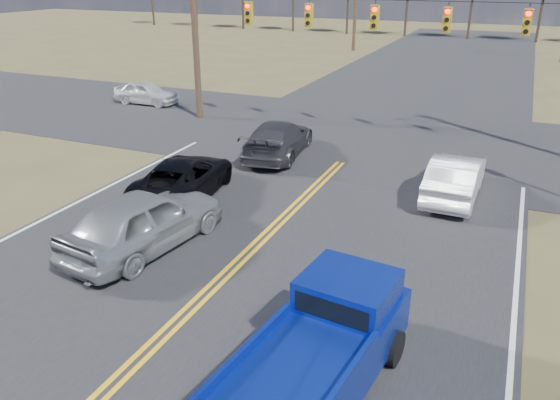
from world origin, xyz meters
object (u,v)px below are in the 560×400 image
at_px(black_suv, 183,177).
at_px(white_car_queue, 455,177).
at_px(silver_suv, 144,220).
at_px(pickup_truck, 320,352).
at_px(dgrey_car_queue, 278,139).
at_px(cross_car_west, 146,93).

relative_size(black_suv, white_car_queue, 1.09).
distance_m(silver_suv, white_car_queue, 10.31).
bearing_deg(pickup_truck, dgrey_car_queue, 123.56).
relative_size(pickup_truck, silver_suv, 1.04).
relative_size(silver_suv, white_car_queue, 1.13).
bearing_deg(cross_car_west, white_car_queue, -113.41).
bearing_deg(silver_suv, black_suv, -65.02).
bearing_deg(dgrey_car_queue, cross_car_west, -34.95).
distance_m(pickup_truck, dgrey_car_queue, 13.90).
distance_m(silver_suv, black_suv, 3.83).
xyz_separation_m(pickup_truck, cross_car_west, (-17.07, 18.03, -0.27)).
bearing_deg(cross_car_west, dgrey_car_queue, -118.81).
relative_size(pickup_truck, black_suv, 1.06).
xyz_separation_m(pickup_truck, dgrey_car_queue, (-6.29, 12.39, -0.19)).
xyz_separation_m(white_car_queue, dgrey_car_queue, (-7.30, 1.75, -0.01)).
distance_m(pickup_truck, silver_suv, 7.20).
distance_m(white_car_queue, cross_car_west, 19.53).
bearing_deg(silver_suv, dgrey_car_queue, -82.23).
xyz_separation_m(black_suv, white_car_queue, (8.46, 3.57, 0.06)).
bearing_deg(pickup_truck, black_suv, 143.14).
bearing_deg(silver_suv, white_car_queue, -127.39).
xyz_separation_m(dgrey_car_queue, cross_car_west, (-10.77, 5.64, -0.08)).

